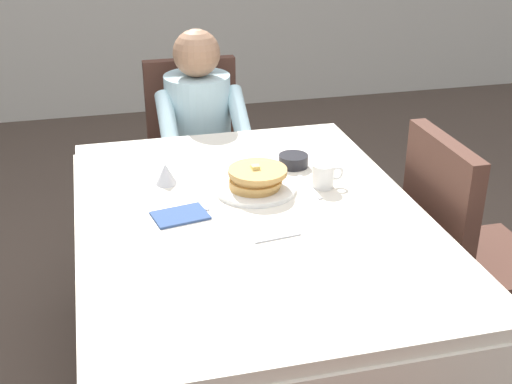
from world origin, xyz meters
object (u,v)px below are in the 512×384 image
Objects in this scene: cup_coffee at (324,176)px; syrup_pitcher at (166,174)px; diner_person at (200,129)px; plate_breakfast at (255,189)px; knife_right_of_plate at (310,187)px; spoon_near_edge at (278,238)px; fork_left_of_plate at (202,198)px; breakfast_stack at (256,178)px; chair_diner at (196,145)px; bowl_butter at (293,161)px; dining_table_main at (252,237)px; chair_right_side at (459,241)px.

cup_coffee reaches higher than syrup_pitcher.
diner_person is 4.00× the size of plate_breakfast.
knife_right_of_plate is 0.38m from spoon_near_edge.
syrup_pitcher is 0.19m from fork_left_of_plate.
diner_person is 0.87m from breakfast_stack.
chair_diner reaches higher than spoon_near_edge.
cup_coffee reaches higher than bowl_butter.
spoon_near_edge is at bearing -92.92° from breakfast_stack.
diner_person reaches higher than plate_breakfast.
spoon_near_edge is at bearing 91.56° from diner_person.
syrup_pitcher is at bearing 71.34° from diner_person.
diner_person reaches higher than breakfast_stack.
breakfast_stack is at bearing -87.27° from fork_left_of_plate.
spoon_near_edge reaches higher than dining_table_main.
syrup_pitcher is (-0.29, 0.13, 0.03)m from plate_breakfast.
bowl_butter is 0.43m from fork_left_of_plate.
chair_diner is 11.63× the size of syrup_pitcher.
syrup_pitcher is at bearing 31.46° from fork_left_of_plate.
chair_diner is 0.94m from syrup_pitcher.
chair_right_side is at bearing 123.28° from chair_diner.
chair_right_side reaches higher than bowl_butter.
syrup_pitcher is 0.51m from knife_right_of_plate.
chair_right_side is 1.08m from syrup_pitcher.
diner_person is (-0.00, -0.16, 0.14)m from chair_diner.
chair_right_side is 4.61× the size of breakfast_stack.
bowl_butter reaches higher than fork_left_of_plate.
cup_coffee reaches higher than dining_table_main.
chair_right_side reaches higher than knife_right_of_plate.
breakfast_stack reaches higher than plate_breakfast.
diner_person is 7.47× the size of spoon_near_edge.
breakfast_stack is at bearing -74.94° from plate_breakfast.
plate_breakfast is at bearing -85.86° from fork_left_of_plate.
fork_left_of_plate is (-0.38, -0.19, -0.02)m from bowl_butter.
chair_right_side is 8.23× the size of cup_coffee.
dining_table_main is at bearing -50.85° from syrup_pitcher.
plate_breakfast is (-0.72, 0.16, 0.22)m from chair_right_side.
chair_diner is 8.23× the size of cup_coffee.
chair_diner is at bearing 92.76° from plate_breakfast.
chair_right_side is at bearing -12.61° from plate_breakfast.
cup_coffee is (0.29, -0.88, 0.11)m from diner_person.
breakfast_stack reaches higher than dining_table_main.
chair_diner is at bearing 74.49° from syrup_pitcher.
spoon_near_edge is at bearing 143.68° from knife_right_of_plate.
spoon_near_edge is (-0.21, -0.32, 0.00)m from knife_right_of_plate.
chair_diner is 1.03m from plate_breakfast.
cup_coffee is 0.55m from syrup_pitcher.
fork_left_of_plate is 1.20× the size of spoon_near_edge.
chair_right_side is 0.59m from knife_right_of_plate.
knife_right_of_plate is (-0.53, 0.14, 0.21)m from chair_right_side.
bowl_butter reaches higher than dining_table_main.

